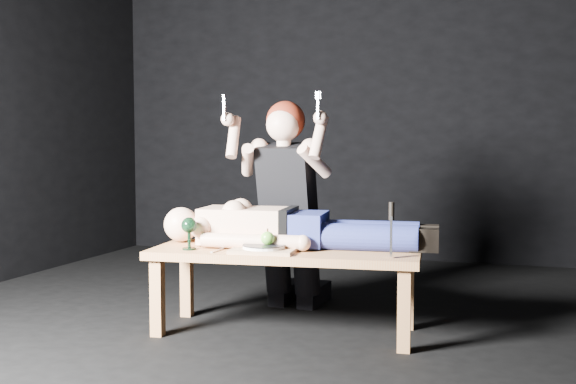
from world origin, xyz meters
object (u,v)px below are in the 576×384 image
at_px(lying_man, 297,223).
at_px(table, 285,291).
at_px(carving_knife, 391,230).
at_px(goblet, 189,233).
at_px(serving_tray, 264,250).
at_px(kneeling_woman, 291,203).

bearing_deg(lying_man, table, -109.63).
distance_m(lying_man, carving_knife, 0.60).
relative_size(table, carving_knife, 5.16).
distance_m(table, goblet, 0.59).
distance_m(serving_tray, goblet, 0.41).
height_order(table, serving_tray, serving_tray).
bearing_deg(carving_knife, serving_tray, 176.42).
xyz_separation_m(kneeling_woman, carving_knife, (0.72, -0.64, -0.06)).
relative_size(table, lying_man, 1.05).
bearing_deg(goblet, carving_knife, 3.34).
relative_size(kneeling_woman, goblet, 7.58).
bearing_deg(carving_knife, table, 163.44).
bearing_deg(lying_man, carving_knife, -28.28).
distance_m(lying_man, goblet, 0.59).
distance_m(lying_man, kneeling_woman, 0.44).
distance_m(lying_man, serving_tray, 0.30).
xyz_separation_m(lying_man, kneeling_woman, (-0.16, 0.41, 0.07)).
height_order(serving_tray, carving_knife, carving_knife).
height_order(table, lying_man, lying_man).
xyz_separation_m(goblet, carving_knife, (1.06, 0.06, 0.05)).
bearing_deg(carving_knife, lying_man, 151.72).
xyz_separation_m(table, serving_tray, (-0.07, -0.14, 0.23)).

